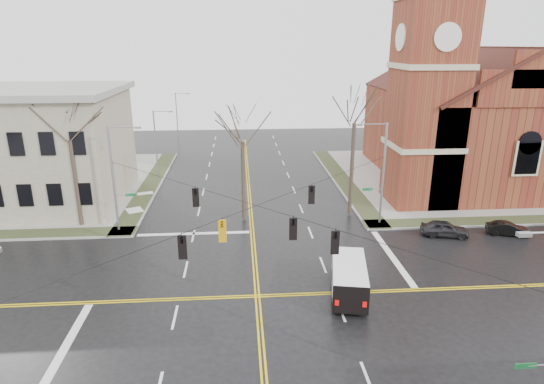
{
  "coord_description": "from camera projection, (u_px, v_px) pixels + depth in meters",
  "views": [
    {
      "loc": [
        -0.95,
        -25.68,
        15.46
      ],
      "look_at": [
        1.38,
        6.0,
        5.07
      ],
      "focal_mm": 30.0,
      "sensor_mm": 36.0,
      "label": 1
    }
  ],
  "objects": [
    {
      "name": "signal_pole_ne",
      "position": [
        381.0,
        171.0,
        39.37
      ],
      "size": [
        2.75,
        0.22,
        9.0
      ],
      "color": "gray",
      "rests_on": "ground"
    },
    {
      "name": "road_markings",
      "position": [
        257.0,
        296.0,
        29.22
      ],
      "size": [
        100.0,
        100.0,
        0.01
      ],
      "color": "gold",
      "rests_on": "ground"
    },
    {
      "name": "traffic_signals",
      "position": [
        257.0,
        221.0,
        26.89
      ],
      "size": [
        8.21,
        8.26,
        1.3
      ],
      "color": "black",
      "rests_on": "ground"
    },
    {
      "name": "span_wires",
      "position": [
        256.0,
        206.0,
        27.29
      ],
      "size": [
        23.02,
        23.02,
        0.03
      ],
      "color": "black",
      "rests_on": "ground"
    },
    {
      "name": "ground",
      "position": [
        257.0,
        296.0,
        29.22
      ],
      "size": [
        120.0,
        120.0,
        0.0
      ],
      "primitive_type": "plane",
      "color": "black",
      "rests_on": "ground"
    },
    {
      "name": "tree_ne",
      "position": [
        355.0,
        117.0,
        40.2
      ],
      "size": [
        4.0,
        4.0,
        12.85
      ],
      "color": "#332A20",
      "rests_on": "ground"
    },
    {
      "name": "cargo_van",
      "position": [
        349.0,
        276.0,
        29.25
      ],
      "size": [
        3.16,
        5.83,
        2.1
      ],
      "rotation": [
        0.0,
        0.0,
        -0.19
      ],
      "color": "white",
      "rests_on": "ground"
    },
    {
      "name": "streetlight_north_a",
      "position": [
        157.0,
        141.0,
        53.62
      ],
      "size": [
        2.3,
        0.2,
        8.0
      ],
      "color": "gray",
      "rests_on": "ground"
    },
    {
      "name": "parked_car_a",
      "position": [
        445.0,
        229.0,
        38.17
      ],
      "size": [
        4.16,
        2.45,
        1.33
      ],
      "primitive_type": "imported",
      "rotation": [
        0.0,
        0.0,
        1.33
      ],
      "color": "black",
      "rests_on": "ground"
    },
    {
      "name": "signal_pole_nw",
      "position": [
        115.0,
        176.0,
        37.79
      ],
      "size": [
        2.75,
        0.22,
        9.0
      ],
      "color": "gray",
      "rests_on": "ground"
    },
    {
      "name": "civic_building_a",
      "position": [
        26.0,
        149.0,
        44.93
      ],
      "size": [
        18.0,
        14.0,
        11.0
      ],
      "primitive_type": "cube",
      "color": "gray",
      "rests_on": "ground"
    },
    {
      "name": "church",
      "position": [
        464.0,
        108.0,
        51.81
      ],
      "size": [
        24.28,
        27.48,
        27.5
      ],
      "color": "maroon",
      "rests_on": "ground"
    },
    {
      "name": "tree_nw_near",
      "position": [
        242.0,
        137.0,
        39.61
      ],
      "size": [
        4.0,
        4.0,
        10.65
      ],
      "color": "#332A20",
      "rests_on": "ground"
    },
    {
      "name": "streetlight_north_b",
      "position": [
        178.0,
        116.0,
        72.58
      ],
      "size": [
        2.3,
        0.2,
        8.0
      ],
      "color": "gray",
      "rests_on": "ground"
    },
    {
      "name": "tree_nw_far",
      "position": [
        69.0,
        135.0,
        37.89
      ],
      "size": [
        4.0,
        4.0,
        11.39
      ],
      "color": "#332A20",
      "rests_on": "ground"
    },
    {
      "name": "parked_car_b",
      "position": [
        508.0,
        229.0,
        38.41
      ],
      "size": [
        3.56,
        2.19,
        1.11
      ],
      "primitive_type": "imported",
      "rotation": [
        0.0,
        0.0,
        1.25
      ],
      "color": "black",
      "rests_on": "ground"
    },
    {
      "name": "sidewalks",
      "position": [
        257.0,
        295.0,
        29.19
      ],
      "size": [
        80.0,
        80.0,
        0.17
      ],
      "color": "gray",
      "rests_on": "ground"
    }
  ]
}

